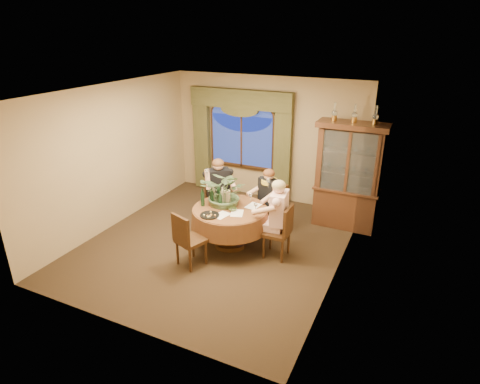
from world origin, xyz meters
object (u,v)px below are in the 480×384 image
at_px(chair_back, 218,203).
at_px(olive_bowl, 233,209).
at_px(oil_lamp_right, 376,115).
at_px(stoneware_vase, 227,197).
at_px(wine_bottle_2, 213,194).
at_px(wine_bottle_1, 222,196).
at_px(chair_back_right, 272,208).
at_px(person_scarf, 269,201).
at_px(centerpiece_plant, 226,175).
at_px(person_pink, 279,218).
at_px(wine_bottle_3, 203,197).
at_px(chair_right, 277,232).
at_px(person_back, 218,192).
at_px(china_cabinet, 348,177).
at_px(wine_bottle_0, 212,196).
at_px(dining_table, 230,227).
at_px(chair_front_left, 191,239).
at_px(wine_bottle_5, 219,193).
at_px(oil_lamp_left, 335,112).
at_px(wine_bottle_4, 220,200).
at_px(oil_lamp_center, 355,113).

xyz_separation_m(chair_back, olive_bowl, (0.69, -0.73, 0.29)).
xyz_separation_m(oil_lamp_right, chair_back, (-2.70, -1.02, -1.82)).
distance_m(stoneware_vase, wine_bottle_2, 0.26).
bearing_deg(wine_bottle_1, chair_back_right, 49.92).
distance_m(chair_back_right, person_scarf, 0.19).
xyz_separation_m(centerpiece_plant, wine_bottle_2, (-0.24, -0.04, -0.41)).
distance_m(person_pink, wine_bottle_3, 1.42).
bearing_deg(wine_bottle_3, chair_right, 4.52).
relative_size(person_back, person_scarf, 1.08).
distance_m(china_cabinet, chair_right, 1.96).
xyz_separation_m(centerpiece_plant, wine_bottle_0, (-0.22, -0.14, -0.41)).
distance_m(dining_table, chair_front_left, 0.91).
bearing_deg(stoneware_vase, person_pink, -1.70).
xyz_separation_m(dining_table, china_cabinet, (1.73, 1.68, 0.69)).
bearing_deg(wine_bottle_5, oil_lamp_left, 41.09).
bearing_deg(wine_bottle_4, oil_lamp_left, 49.20).
relative_size(chair_right, wine_bottle_1, 2.91).
bearing_deg(chair_right, oil_lamp_left, -15.55).
height_order(oil_lamp_right, chair_back_right, oil_lamp_right).
xyz_separation_m(centerpiece_plant, wine_bottle_4, (-0.02, -0.21, -0.41)).
height_order(olive_bowl, wine_bottle_0, wine_bottle_0).
bearing_deg(oil_lamp_right, wine_bottle_0, -145.60).
relative_size(oil_lamp_right, wine_bottle_3, 1.03).
xyz_separation_m(oil_lamp_left, chair_back, (-1.96, -1.02, -1.82)).
bearing_deg(wine_bottle_3, chair_front_left, -75.43).
height_order(oil_lamp_center, wine_bottle_2, oil_lamp_center).
bearing_deg(chair_back, wine_bottle_5, 78.60).
bearing_deg(dining_table, person_back, 130.93).
relative_size(person_pink, wine_bottle_5, 4.22).
relative_size(wine_bottle_2, wine_bottle_3, 1.00).
xyz_separation_m(china_cabinet, person_back, (-2.33, -0.98, -0.36)).
distance_m(china_cabinet, oil_lamp_right, 1.29).
bearing_deg(chair_front_left, wine_bottle_5, 111.07).
xyz_separation_m(person_pink, person_back, (-1.50, 0.59, 0.00)).
bearing_deg(olive_bowl, wine_bottle_2, 161.17).
distance_m(olive_bowl, wine_bottle_3, 0.60).
bearing_deg(centerpiece_plant, olive_bowl, -41.52).
bearing_deg(person_back, wine_bottle_4, 79.22).
xyz_separation_m(wine_bottle_3, wine_bottle_4, (0.34, 0.03, 0.00)).
bearing_deg(oil_lamp_left, chair_back_right, -138.26).
xyz_separation_m(oil_lamp_center, chair_back, (-2.33, -1.02, -1.82)).
xyz_separation_m(person_pink, stoneware_vase, (-1.01, 0.03, 0.19)).
relative_size(chair_right, wine_bottle_5, 2.91).
height_order(chair_back, centerpiece_plant, centerpiece_plant).
height_order(chair_back_right, wine_bottle_2, wine_bottle_2).
height_order(centerpiece_plant, wine_bottle_4, centerpiece_plant).
relative_size(dining_table, wine_bottle_5, 4.34).
height_order(stoneware_vase, wine_bottle_4, wine_bottle_4).
relative_size(person_back, wine_bottle_4, 4.24).
height_order(china_cabinet, oil_lamp_left, oil_lamp_left).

